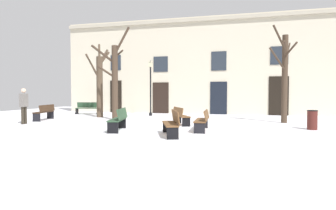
# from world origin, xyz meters

# --- Properties ---
(ground_plane) EXTENTS (31.77, 31.77, 0.00)m
(ground_plane) POSITION_xyz_m (0.00, 0.00, 0.00)
(ground_plane) COLOR white
(building_facade) EXTENTS (19.86, 0.60, 7.07)m
(building_facade) POSITION_xyz_m (0.01, 8.42, 3.58)
(building_facade) COLOR beige
(building_facade) RESTS_ON ground
(tree_center) EXTENTS (1.33, 2.19, 4.90)m
(tree_center) POSITION_xyz_m (5.80, 2.94, 2.45)
(tree_center) COLOR #423326
(tree_center) RESTS_ON ground
(tree_near_facade) EXTENTS (2.52, 1.35, 5.21)m
(tree_near_facade) POSITION_xyz_m (-3.32, 2.33, 2.37)
(tree_near_facade) COLOR #423326
(tree_near_facade) RESTS_ON ground
(tree_left_of_center) EXTENTS (1.63, 2.15, 4.78)m
(tree_left_of_center) POSITION_xyz_m (-5.03, 3.81, 2.19)
(tree_left_of_center) COLOR #4C3D2D
(tree_left_of_center) RESTS_ON ground
(streetlamp) EXTENTS (0.30, 0.30, 3.70)m
(streetlamp) POSITION_xyz_m (-2.27, 5.73, 2.27)
(streetlamp) COLOR black
(streetlamp) RESTS_ON ground
(litter_bin) EXTENTS (0.43, 0.43, 0.82)m
(litter_bin) POSITION_xyz_m (6.59, 0.31, 0.41)
(litter_bin) COLOR #4C1E19
(litter_bin) RESTS_ON ground
(bench_back_to_back_left) EXTENTS (1.16, 1.72, 0.85)m
(bench_back_to_back_left) POSITION_xyz_m (0.85, 0.76, 0.44)
(bench_back_to_back_left) COLOR brown
(bench_back_to_back_left) RESTS_ON ground
(bench_back_to_back_right) EXTENTS (1.79, 0.69, 0.86)m
(bench_back_to_back_right) POSITION_xyz_m (-7.15, 6.02, 0.44)
(bench_back_to_back_right) COLOR #2D4C33
(bench_back_to_back_right) RESTS_ON ground
(bench_by_litter_bin) EXTENTS (1.07, 1.93, 0.91)m
(bench_by_litter_bin) POSITION_xyz_m (1.30, -2.82, 0.47)
(bench_by_litter_bin) COLOR brown
(bench_by_litter_bin) RESTS_ON ground
(bench_near_lamp) EXTENTS (0.89, 1.87, 0.92)m
(bench_near_lamp) POSITION_xyz_m (-1.12, -2.03, 0.47)
(bench_near_lamp) COLOR #2D4C33
(bench_near_lamp) RESTS_ON ground
(bench_near_center_tree) EXTENTS (0.63, 1.93, 0.84)m
(bench_near_center_tree) POSITION_xyz_m (2.19, -1.16, 0.44)
(bench_near_center_tree) COLOR brown
(bench_near_center_tree) RESTS_ON ground
(bench_far_corner) EXTENTS (0.87, 1.92, 0.87)m
(bench_far_corner) POSITION_xyz_m (-7.09, 1.20, 0.47)
(bench_far_corner) COLOR #3D2819
(bench_far_corner) RESTS_ON ground
(person_strolling) EXTENTS (0.23, 0.38, 1.77)m
(person_strolling) POSITION_xyz_m (-6.69, -0.88, 0.99)
(person_strolling) COLOR #2D271E
(person_strolling) RESTS_ON ground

